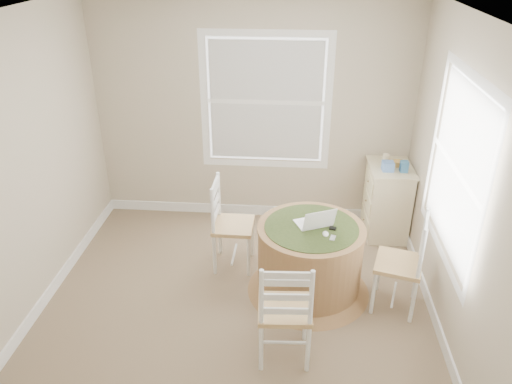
{
  "coord_description": "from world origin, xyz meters",
  "views": [
    {
      "loc": [
        0.49,
        -3.6,
        3.09
      ],
      "look_at": [
        0.15,
        0.45,
        1.0
      ],
      "focal_mm": 35.0,
      "sensor_mm": 36.0,
      "label": 1
    }
  ],
  "objects_px": {
    "chair_left": "(233,225)",
    "laptop": "(314,222)",
    "chair_near": "(285,309)",
    "chair_right": "(399,263)",
    "corner_chest": "(387,200)",
    "round_table": "(310,256)"
  },
  "relations": [
    {
      "from": "chair_left",
      "to": "laptop",
      "type": "bearing_deg",
      "value": -111.95
    },
    {
      "from": "chair_near",
      "to": "chair_right",
      "type": "xyz_separation_m",
      "value": [
        1.0,
        0.7,
        0.0
      ]
    },
    {
      "from": "corner_chest",
      "to": "chair_right",
      "type": "bearing_deg",
      "value": -95.68
    },
    {
      "from": "round_table",
      "to": "chair_left",
      "type": "height_order",
      "value": "chair_left"
    },
    {
      "from": "chair_right",
      "to": "laptop",
      "type": "relative_size",
      "value": 2.41
    },
    {
      "from": "round_table",
      "to": "laptop",
      "type": "xyz_separation_m",
      "value": [
        0.03,
        0.04,
        0.35
      ]
    },
    {
      "from": "chair_right",
      "to": "laptop",
      "type": "xyz_separation_m",
      "value": [
        -0.76,
        0.2,
        0.27
      ]
    },
    {
      "from": "laptop",
      "to": "corner_chest",
      "type": "bearing_deg",
      "value": -151.88
    },
    {
      "from": "chair_left",
      "to": "chair_right",
      "type": "height_order",
      "value": "same"
    },
    {
      "from": "chair_right",
      "to": "laptop",
      "type": "distance_m",
      "value": 0.83
    },
    {
      "from": "chair_left",
      "to": "chair_near",
      "type": "bearing_deg",
      "value": -155.03
    },
    {
      "from": "round_table",
      "to": "corner_chest",
      "type": "height_order",
      "value": "corner_chest"
    },
    {
      "from": "chair_right",
      "to": "laptop",
      "type": "bearing_deg",
      "value": -89.66
    },
    {
      "from": "corner_chest",
      "to": "chair_left",
      "type": "bearing_deg",
      "value": -156.6
    },
    {
      "from": "round_table",
      "to": "chair_right",
      "type": "relative_size",
      "value": 1.24
    },
    {
      "from": "chair_right",
      "to": "corner_chest",
      "type": "height_order",
      "value": "chair_right"
    },
    {
      "from": "chair_right",
      "to": "chair_near",
      "type": "bearing_deg",
      "value": -39.77
    },
    {
      "from": "chair_left",
      "to": "corner_chest",
      "type": "xyz_separation_m",
      "value": [
        1.65,
        0.77,
        -0.05
      ]
    },
    {
      "from": "chair_right",
      "to": "corner_chest",
      "type": "relative_size",
      "value": 1.13
    },
    {
      "from": "chair_right",
      "to": "corner_chest",
      "type": "distance_m",
      "value": 1.31
    },
    {
      "from": "chair_near",
      "to": "corner_chest",
      "type": "height_order",
      "value": "chair_near"
    },
    {
      "from": "chair_left",
      "to": "laptop",
      "type": "distance_m",
      "value": 0.9
    }
  ]
}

